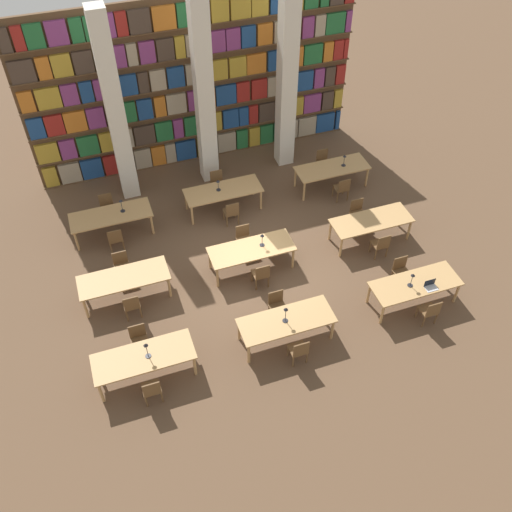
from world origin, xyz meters
TOP-DOWN VIEW (x-y plane):
  - ground_plane at (0.00, 0.00)m, footprint 40.00×40.00m
  - bookshelf_bank at (0.01, 5.65)m, footprint 10.63×0.35m
  - pillar_left at (-2.65, 4.43)m, footprint 0.52×0.52m
  - pillar_center at (0.00, 4.43)m, footprint 0.52×0.52m
  - pillar_right at (2.65, 4.43)m, footprint 0.52×0.52m
  - reading_table_0 at (-3.56, -2.53)m, footprint 2.36×0.90m
  - chair_0 at (-3.55, -3.27)m, footprint 0.42×0.40m
  - chair_1 at (-3.55, -1.79)m, footprint 0.42×0.40m
  - desk_lamp_0 at (-3.44, -2.57)m, footprint 0.14×0.14m
  - reading_table_1 at (-0.04, -2.64)m, footprint 2.36×0.90m
  - chair_2 at (0.00, -3.37)m, footprint 0.42×0.40m
  - chair_3 at (0.00, -1.90)m, footprint 0.42×0.40m
  - desk_lamp_1 at (-0.08, -2.65)m, footprint 0.14×0.14m
  - reading_table_2 at (3.56, -2.62)m, footprint 2.36×0.90m
  - chair_4 at (3.60, -3.35)m, footprint 0.42×0.40m
  - chair_5 at (3.60, -1.88)m, footprint 0.42×0.40m
  - desk_lamp_2 at (3.37, -2.64)m, footprint 0.14×0.14m
  - laptop at (3.84, -2.87)m, footprint 0.32×0.22m
  - reading_table_3 at (-3.56, 0.07)m, footprint 2.36×0.90m
  - chair_6 at (-3.52, -0.66)m, footprint 0.42×0.40m
  - chair_7 at (-3.52, 0.81)m, footprint 0.42×0.40m
  - reading_table_4 at (-0.05, -0.01)m, footprint 2.36×0.90m
  - chair_8 at (-0.02, -0.75)m, footprint 0.42×0.40m
  - chair_9 at (-0.02, 0.72)m, footprint 0.42×0.40m
  - desk_lamp_3 at (0.27, 0.01)m, footprint 0.14×0.14m
  - reading_table_5 at (3.61, -0.06)m, footprint 2.36×0.90m
  - chair_10 at (3.57, -0.79)m, footprint 0.42×0.40m
  - chair_11 at (3.57, 0.68)m, footprint 0.42×0.40m
  - reading_table_6 at (-3.48, 2.67)m, footprint 2.36×0.90m
  - chair_12 at (-3.50, 1.93)m, footprint 0.42×0.40m
  - chair_13 at (-3.50, 3.40)m, footprint 0.42×0.40m
  - desk_lamp_4 at (-3.11, 2.70)m, footprint 0.14×0.14m
  - reading_table_7 at (-0.04, 2.67)m, footprint 2.36×0.90m
  - chair_14 at (-0.01, 1.94)m, footprint 0.42×0.40m
  - chair_15 at (-0.01, 3.41)m, footprint 0.42×0.40m
  - desk_lamp_5 at (-0.18, 2.71)m, footprint 0.14×0.14m
  - reading_table_8 at (3.59, 2.61)m, footprint 2.36×0.90m
  - chair_16 at (3.62, 1.87)m, footprint 0.42×0.40m
  - chair_17 at (3.62, 3.35)m, footprint 0.42×0.40m
  - desk_lamp_6 at (3.96, 2.58)m, footprint 0.14×0.14m

SIDE VIEW (x-z plane):
  - ground_plane at x=0.00m, z-range 0.00..0.00m
  - chair_0 at x=-3.55m, z-range 0.03..0.90m
  - chair_1 at x=-3.55m, z-range 0.03..0.90m
  - chair_2 at x=0.00m, z-range 0.03..0.90m
  - chair_3 at x=0.00m, z-range 0.03..0.90m
  - chair_4 at x=3.60m, z-range 0.03..0.90m
  - chair_5 at x=3.60m, z-range 0.03..0.90m
  - chair_6 at x=-3.52m, z-range 0.03..0.90m
  - chair_7 at x=-3.52m, z-range 0.03..0.90m
  - chair_8 at x=-0.02m, z-range 0.03..0.90m
  - chair_9 at x=-0.02m, z-range 0.03..0.90m
  - chair_10 at x=3.57m, z-range 0.03..0.90m
  - chair_11 at x=3.57m, z-range 0.03..0.90m
  - chair_12 at x=-3.50m, z-range 0.03..0.90m
  - chair_13 at x=-3.50m, z-range 0.03..0.90m
  - chair_14 at x=-0.01m, z-range 0.03..0.90m
  - chair_15 at x=-0.01m, z-range 0.03..0.90m
  - chair_16 at x=3.62m, z-range 0.03..0.90m
  - chair_17 at x=3.62m, z-range 0.03..0.90m
  - reading_table_0 at x=-3.56m, z-range 0.30..1.06m
  - reading_table_1 at x=-0.04m, z-range 0.30..1.06m
  - reading_table_2 at x=3.56m, z-range 0.30..1.06m
  - reading_table_3 at x=-3.56m, z-range 0.30..1.06m
  - reading_table_4 at x=-0.05m, z-range 0.30..1.06m
  - reading_table_5 at x=3.61m, z-range 0.30..1.06m
  - reading_table_6 at x=-3.48m, z-range 0.30..1.06m
  - reading_table_7 at x=-0.04m, z-range 0.30..1.06m
  - reading_table_8 at x=3.59m, z-range 0.30..1.06m
  - laptop at x=3.84m, z-range 0.69..0.90m
  - desk_lamp_5 at x=-0.18m, z-range 0.82..1.21m
  - desk_lamp_6 at x=3.96m, z-range 0.83..1.24m
  - desk_lamp_3 at x=0.27m, z-range 0.83..1.25m
  - desk_lamp_4 at x=-3.11m, z-range 0.83..1.27m
  - desk_lamp_2 at x=3.37m, z-range 0.83..1.28m
  - desk_lamp_0 at x=-3.44m, z-range 0.84..1.33m
  - desk_lamp_1 at x=-0.08m, z-range 0.84..1.34m
  - bookshelf_bank at x=0.01m, z-range -0.11..5.39m
  - pillar_left at x=-2.65m, z-range 0.00..6.00m
  - pillar_center at x=0.00m, z-range 0.00..6.00m
  - pillar_right at x=2.65m, z-range 0.00..6.00m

